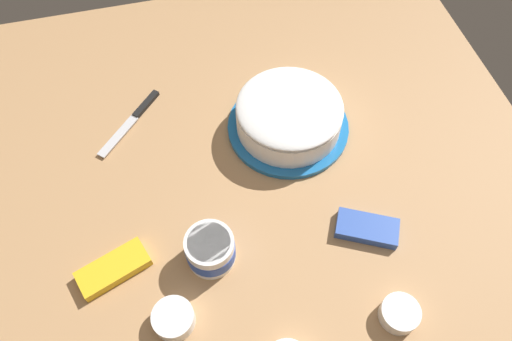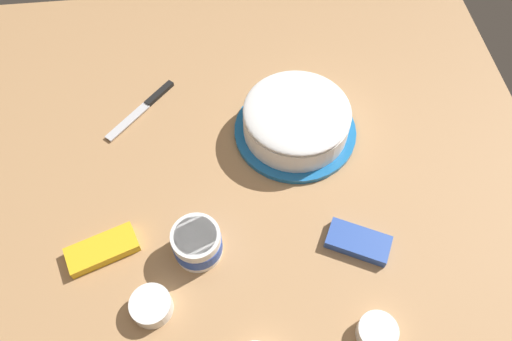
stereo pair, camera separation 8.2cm
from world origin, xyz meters
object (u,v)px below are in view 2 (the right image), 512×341
at_px(frosting_tub, 198,243).
at_px(spreading_knife, 148,105).
at_px(frosted_cake, 297,121).
at_px(candy_box_lower, 103,249).
at_px(candy_box_upper, 359,242).
at_px(sprinkle_bowl_rainbow, 378,332).
at_px(sprinkle_bowl_yellow, 152,306).

bearing_deg(frosting_tub, spreading_knife, -74.42).
xyz_separation_m(frosted_cake, candy_box_lower, (0.46, 0.28, -0.04)).
bearing_deg(spreading_knife, candy_box_upper, 136.32).
relative_size(frosted_cake, sprinkle_bowl_rainbow, 3.89).
bearing_deg(frosting_tub, frosted_cake, -130.99).
distance_m(candy_box_lower, candy_box_upper, 0.56).
height_order(frosted_cake, sprinkle_bowl_yellow, frosted_cake).
xyz_separation_m(spreading_knife, candy_box_upper, (-0.46, 0.44, 0.01)).
relative_size(frosted_cake, candy_box_lower, 2.03).
distance_m(spreading_knife, candy_box_lower, 0.41).
distance_m(frosted_cake, spreading_knife, 0.40).
distance_m(frosted_cake, sprinkle_bowl_rainbow, 0.52).
xyz_separation_m(frosting_tub, candy_box_upper, (-0.35, 0.02, -0.03)).
bearing_deg(frosting_tub, candy_box_lower, -5.31).
bearing_deg(frosted_cake, candy_box_lower, 30.75).
relative_size(frosting_tub, spreading_knife, 0.57).
relative_size(frosting_tub, sprinkle_bowl_rainbow, 1.34).
bearing_deg(sprinkle_bowl_yellow, frosting_tub, -130.11).
xyz_separation_m(spreading_knife, candy_box_lower, (0.09, 0.40, 0.01)).
xyz_separation_m(frosting_tub, sprinkle_bowl_yellow, (0.10, 0.12, -0.02)).
height_order(frosted_cake, sprinkle_bowl_rainbow, frosted_cake).
xyz_separation_m(frosted_cake, spreading_knife, (0.37, -0.13, -0.04)).
bearing_deg(spreading_knife, frosted_cake, 161.25).
xyz_separation_m(sprinkle_bowl_yellow, candy_box_lower, (0.11, -0.14, -0.01)).
xyz_separation_m(spreading_knife, sprinkle_bowl_yellow, (-0.02, 0.54, 0.01)).
xyz_separation_m(spreading_knife, sprinkle_bowl_rainbow, (-0.46, 0.64, 0.01)).
distance_m(frosting_tub, sprinkle_bowl_yellow, 0.16).
height_order(frosted_cake, spreading_knife, frosted_cake).
distance_m(spreading_knife, candy_box_upper, 0.64).
height_order(frosting_tub, spreading_knife, frosting_tub).
xyz_separation_m(frosting_tub, spreading_knife, (0.12, -0.42, -0.04)).
bearing_deg(candy_box_lower, candy_box_upper, 155.90).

